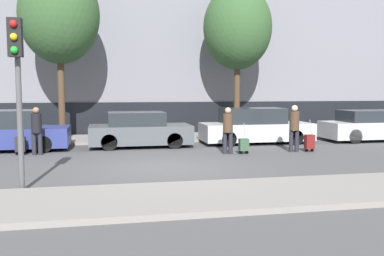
# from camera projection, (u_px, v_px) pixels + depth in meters

# --- Properties ---
(ground_plane) EXTENTS (80.00, 80.00, 0.00)m
(ground_plane) POSITION_uv_depth(u_px,v_px,m) (163.00, 167.00, 12.25)
(ground_plane) COLOR #4C4C4F
(sidewalk_near) EXTENTS (28.00, 2.50, 0.12)m
(sidewalk_near) POSITION_uv_depth(u_px,v_px,m) (188.00, 197.00, 8.58)
(sidewalk_near) COLOR gray
(sidewalk_near) RESTS_ON ground_plane
(sidewalk_far) EXTENTS (28.00, 3.00, 0.12)m
(sidewalk_far) POSITION_uv_depth(u_px,v_px,m) (142.00, 138.00, 19.07)
(sidewalk_far) COLOR gray
(sidewalk_far) RESTS_ON ground_plane
(building_facade) EXTENTS (28.00, 2.37, 11.01)m
(building_facade) POSITION_uv_depth(u_px,v_px,m) (135.00, 26.00, 21.86)
(building_facade) COLOR slate
(building_facade) RESTS_ON ground_plane
(parked_car_0) EXTENTS (4.34, 1.87, 1.47)m
(parked_car_0) POSITION_uv_depth(u_px,v_px,m) (6.00, 132.00, 15.55)
(parked_car_0) COLOR navy
(parked_car_0) RESTS_ON ground_plane
(parked_car_1) EXTENTS (3.90, 1.86, 1.36)m
(parked_car_1) POSITION_uv_depth(u_px,v_px,m) (139.00, 130.00, 16.60)
(parked_car_1) COLOR #4C5156
(parked_car_1) RESTS_ON ground_plane
(parked_car_2) EXTENTS (4.53, 1.72, 1.47)m
(parked_car_2) POSITION_uv_depth(u_px,v_px,m) (255.00, 127.00, 17.62)
(parked_car_2) COLOR #B7BABF
(parked_car_2) RESTS_ON ground_plane
(parked_car_3) EXTENTS (4.34, 1.75, 1.33)m
(parked_car_3) POSITION_uv_depth(u_px,v_px,m) (372.00, 126.00, 18.56)
(parked_car_3) COLOR #B7BABF
(parked_car_3) RESTS_ON ground_plane
(pedestrian_left) EXTENTS (0.35, 0.34, 1.63)m
(pedestrian_left) POSITION_uv_depth(u_px,v_px,m) (37.00, 128.00, 14.49)
(pedestrian_left) COLOR #23232D
(pedestrian_left) RESTS_ON ground_plane
(trolley_left) EXTENTS (0.34, 0.29, 1.16)m
(trolley_left) POSITION_uv_depth(u_px,v_px,m) (20.00, 144.00, 14.48)
(trolley_left) COLOR #262628
(trolley_left) RESTS_ON ground_plane
(pedestrian_center) EXTENTS (0.34, 0.34, 1.61)m
(pedestrian_center) POSITION_uv_depth(u_px,v_px,m) (228.00, 128.00, 14.72)
(pedestrian_center) COLOR #23232D
(pedestrian_center) RESTS_ON ground_plane
(trolley_center) EXTENTS (0.34, 0.29, 1.07)m
(trolley_center) POSITION_uv_depth(u_px,v_px,m) (244.00, 145.00, 14.72)
(trolley_center) COLOR #335138
(trolley_center) RESTS_ON ground_plane
(pedestrian_right) EXTENTS (0.34, 0.34, 1.67)m
(pedestrian_right) POSITION_uv_depth(u_px,v_px,m) (294.00, 125.00, 15.21)
(pedestrian_right) COLOR #23232D
(pedestrian_right) RESTS_ON ground_plane
(trolley_right) EXTENTS (0.34, 0.29, 1.16)m
(trolley_right) POSITION_uv_depth(u_px,v_px,m) (309.00, 142.00, 15.24)
(trolley_right) COLOR maroon
(trolley_right) RESTS_ON ground_plane
(traffic_light) EXTENTS (0.28, 0.47, 3.70)m
(traffic_light) POSITION_uv_depth(u_px,v_px,m) (17.00, 70.00, 9.02)
(traffic_light) COLOR #515154
(traffic_light) RESTS_ON ground_plane
(parked_bicycle) EXTENTS (1.77, 0.06, 0.96)m
(parked_bicycle) POSITION_uv_depth(u_px,v_px,m) (260.00, 126.00, 20.47)
(parked_bicycle) COLOR black
(parked_bicycle) RESTS_ON sidewalk_far
(bare_tree_near_crossing) EXTENTS (3.15, 3.15, 6.88)m
(bare_tree_near_crossing) POSITION_uv_depth(u_px,v_px,m) (237.00, 28.00, 19.65)
(bare_tree_near_crossing) COLOR #4C3826
(bare_tree_near_crossing) RESTS_ON sidewalk_far
(bare_tree_down_street) EXTENTS (3.31, 3.31, 7.21)m
(bare_tree_down_street) POSITION_uv_depth(u_px,v_px,m) (59.00, 15.00, 17.75)
(bare_tree_down_street) COLOR #4C3826
(bare_tree_down_street) RESTS_ON sidewalk_far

